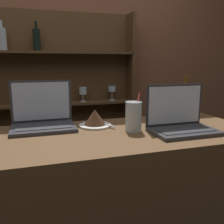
{
  "coord_description": "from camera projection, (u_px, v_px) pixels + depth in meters",
  "views": [
    {
      "loc": [
        -0.28,
        -0.83,
        1.31
      ],
      "look_at": [
        0.08,
        0.34,
        1.07
      ],
      "focal_mm": 40.0,
      "sensor_mm": 36.0,
      "label": 1
    }
  ],
  "objects": [
    {
      "name": "cake_plate",
      "position": [
        95.0,
        119.0,
        1.36
      ],
      "size": [
        0.18,
        0.18,
        0.09
      ],
      "color": "silver",
      "rests_on": "bar_counter"
    },
    {
      "name": "wine_bottle_amber",
      "position": [
        185.0,
        104.0,
        1.45
      ],
      "size": [
        0.07,
        0.07,
        0.27
      ],
      "color": "brown",
      "rests_on": "bar_counter"
    },
    {
      "name": "back_wall",
      "position": [
        65.0,
        58.0,
        2.23
      ],
      "size": [
        7.0,
        0.06,
        2.7
      ],
      "color": "brown",
      "rests_on": "ground_plane"
    },
    {
      "name": "laptop_far",
      "position": [
        180.0,
        121.0,
        1.26
      ],
      "size": [
        0.32,
        0.21,
        0.23
      ],
      "color": "#333338",
      "rests_on": "bar_counter"
    },
    {
      "name": "back_shelf",
      "position": [
        50.0,
        108.0,
        2.2
      ],
      "size": [
        1.47,
        0.18,
        1.74
      ],
      "color": "brown",
      "rests_on": "ground_plane"
    },
    {
      "name": "water_glass",
      "position": [
        133.0,
        116.0,
        1.26
      ],
      "size": [
        0.08,
        0.08,
        0.2
      ],
      "color": "silver",
      "rests_on": "bar_counter"
    },
    {
      "name": "bar_counter",
      "position": [
        99.0,
        223.0,
        1.31
      ],
      "size": [
        1.64,
        0.61,
        0.97
      ],
      "color": "brown",
      "rests_on": "ground_plane"
    },
    {
      "name": "laptop_near",
      "position": [
        43.0,
        117.0,
        1.33
      ],
      "size": [
        0.33,
        0.23,
        0.25
      ],
      "color": "#333338",
      "rests_on": "bar_counter"
    }
  ]
}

